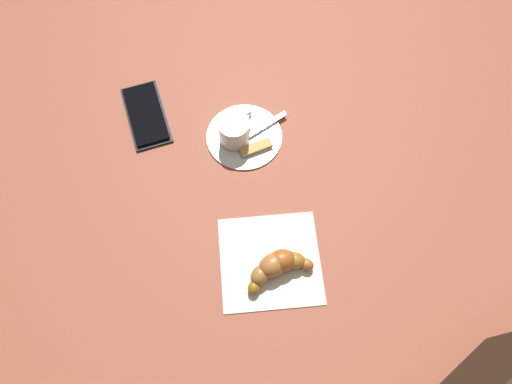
{
  "coord_description": "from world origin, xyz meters",
  "views": [
    {
      "loc": [
        -0.31,
        0.07,
        0.77
      ],
      "look_at": [
        0.02,
        -0.0,
        0.01
      ],
      "focal_mm": 32.15,
      "sensor_mm": 36.0,
      "label": 1
    }
  ],
  "objects_px": {
    "teaspoon": "(248,136)",
    "cell_phone": "(146,114)",
    "napkin": "(269,261)",
    "espresso_cup": "(235,130)",
    "croissant": "(277,266)",
    "saucer": "(244,136)",
    "sugar_packet": "(256,147)"
  },
  "relations": [
    {
      "from": "saucer",
      "to": "espresso_cup",
      "type": "distance_m",
      "value": 0.04
    },
    {
      "from": "saucer",
      "to": "croissant",
      "type": "height_order",
      "value": "croissant"
    },
    {
      "from": "napkin",
      "to": "cell_phone",
      "type": "bearing_deg",
      "value": 25.98
    },
    {
      "from": "espresso_cup",
      "to": "teaspoon",
      "type": "height_order",
      "value": "espresso_cup"
    },
    {
      "from": "saucer",
      "to": "teaspoon",
      "type": "distance_m",
      "value": 0.01
    },
    {
      "from": "sugar_packet",
      "to": "cell_phone",
      "type": "bearing_deg",
      "value": 137.09
    },
    {
      "from": "sugar_packet",
      "to": "croissant",
      "type": "distance_m",
      "value": 0.24
    },
    {
      "from": "teaspoon",
      "to": "cell_phone",
      "type": "height_order",
      "value": "teaspoon"
    },
    {
      "from": "napkin",
      "to": "espresso_cup",
      "type": "bearing_deg",
      "value": 1.61
    },
    {
      "from": "croissant",
      "to": "napkin",
      "type": "bearing_deg",
      "value": 26.3
    },
    {
      "from": "saucer",
      "to": "napkin",
      "type": "relative_size",
      "value": 0.86
    },
    {
      "from": "espresso_cup",
      "to": "teaspoon",
      "type": "xyz_separation_m",
      "value": [
        -0.0,
        -0.02,
        -0.02
      ]
    },
    {
      "from": "espresso_cup",
      "to": "napkin",
      "type": "distance_m",
      "value": 0.25
    },
    {
      "from": "espresso_cup",
      "to": "cell_phone",
      "type": "relative_size",
      "value": 0.45
    },
    {
      "from": "napkin",
      "to": "cell_phone",
      "type": "xyz_separation_m",
      "value": [
        0.34,
        0.17,
        0.0
      ]
    },
    {
      "from": "espresso_cup",
      "to": "croissant",
      "type": "xyz_separation_m",
      "value": [
        -0.27,
        -0.01,
        -0.01
      ]
    },
    {
      "from": "saucer",
      "to": "napkin",
      "type": "bearing_deg",
      "value": 177.5
    },
    {
      "from": "sugar_packet",
      "to": "cell_phone",
      "type": "distance_m",
      "value": 0.23
    },
    {
      "from": "cell_phone",
      "to": "teaspoon",
      "type": "bearing_deg",
      "value": -117.72
    },
    {
      "from": "espresso_cup",
      "to": "croissant",
      "type": "relative_size",
      "value": 0.57
    },
    {
      "from": "teaspoon",
      "to": "napkin",
      "type": "height_order",
      "value": "teaspoon"
    },
    {
      "from": "saucer",
      "to": "cell_phone",
      "type": "bearing_deg",
      "value": 62.66
    },
    {
      "from": "teaspoon",
      "to": "sugar_packet",
      "type": "xyz_separation_m",
      "value": [
        -0.03,
        -0.01,
        0.0
      ]
    },
    {
      "from": "croissant",
      "to": "espresso_cup",
      "type": "bearing_deg",
      "value": 3.2
    },
    {
      "from": "espresso_cup",
      "to": "cell_phone",
      "type": "distance_m",
      "value": 0.19
    },
    {
      "from": "teaspoon",
      "to": "cell_phone",
      "type": "xyz_separation_m",
      "value": [
        0.1,
        0.18,
        -0.01
      ]
    },
    {
      "from": "napkin",
      "to": "sugar_packet",
      "type": "bearing_deg",
      "value": -6.92
    },
    {
      "from": "sugar_packet",
      "to": "croissant",
      "type": "relative_size",
      "value": 0.51
    },
    {
      "from": "sugar_packet",
      "to": "napkin",
      "type": "bearing_deg",
      "value": -106.98
    },
    {
      "from": "saucer",
      "to": "teaspoon",
      "type": "bearing_deg",
      "value": -127.22
    },
    {
      "from": "saucer",
      "to": "espresso_cup",
      "type": "bearing_deg",
      "value": 95.39
    },
    {
      "from": "saucer",
      "to": "sugar_packet",
      "type": "bearing_deg",
      "value": -154.81
    }
  ]
}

